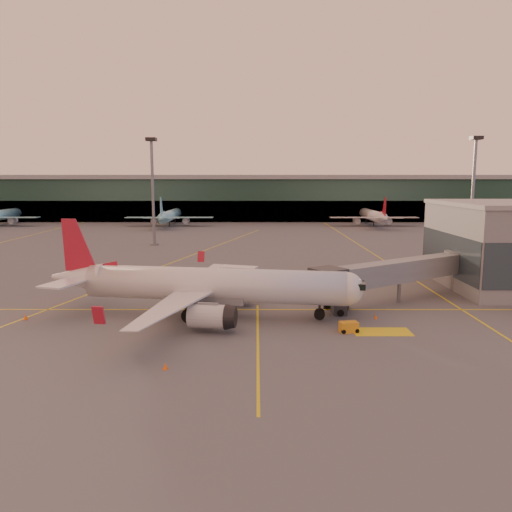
{
  "coord_description": "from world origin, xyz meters",
  "views": [
    {
      "loc": [
        4.87,
        -54.32,
        15.71
      ],
      "look_at": [
        4.8,
        15.79,
        5.0
      ],
      "focal_mm": 35.0,
      "sensor_mm": 36.0,
      "label": 1
    }
  ],
  "objects_px": {
    "main_airplane": "(204,286)",
    "gpu_cart": "(349,327)",
    "pushback_tug": "(337,303)",
    "catering_truck": "(239,278)"
  },
  "relations": [
    {
      "from": "gpu_cart",
      "to": "catering_truck",
      "type": "bearing_deg",
      "value": 112.96
    },
    {
      "from": "main_airplane",
      "to": "catering_truck",
      "type": "distance_m",
      "value": 12.19
    },
    {
      "from": "catering_truck",
      "to": "main_airplane",
      "type": "bearing_deg",
      "value": -90.48
    },
    {
      "from": "gpu_cart",
      "to": "pushback_tug",
      "type": "relative_size",
      "value": 0.63
    },
    {
      "from": "main_airplane",
      "to": "gpu_cart",
      "type": "relative_size",
      "value": 17.78
    },
    {
      "from": "pushback_tug",
      "to": "main_airplane",
      "type": "bearing_deg",
      "value": -151.93
    },
    {
      "from": "catering_truck",
      "to": "gpu_cart",
      "type": "xyz_separation_m",
      "value": [
        12.03,
        -17.54,
        -1.67
      ]
    },
    {
      "from": "main_airplane",
      "to": "gpu_cart",
      "type": "distance_m",
      "value": 17.1
    },
    {
      "from": "gpu_cart",
      "to": "pushback_tug",
      "type": "height_order",
      "value": "pushback_tug"
    },
    {
      "from": "gpu_cart",
      "to": "pushback_tug",
      "type": "bearing_deg",
      "value": 76.87
    }
  ]
}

